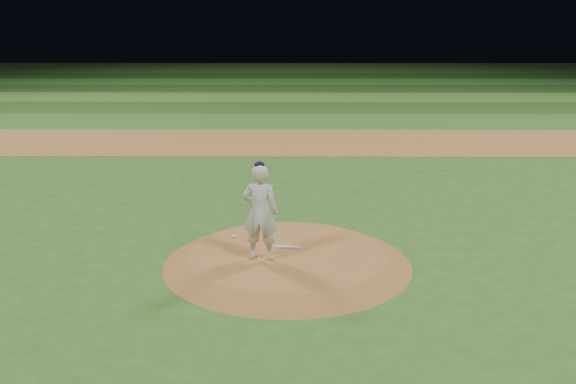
{
  "coord_description": "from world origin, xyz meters",
  "views": [
    {
      "loc": [
        0.08,
        -13.37,
        5.39
      ],
      "look_at": [
        0.0,
        2.0,
        1.1
      ],
      "focal_mm": 40.0,
      "sensor_mm": 36.0,
      "label": 1
    }
  ],
  "objects_px": {
    "pitchers_mound": "(288,258)",
    "rosin_bag": "(234,236)",
    "pitching_rubber": "(287,247)",
    "pitcher_on_mound": "(260,212)"
  },
  "relations": [
    {
      "from": "pitchers_mound",
      "to": "rosin_bag",
      "type": "xyz_separation_m",
      "value": [
        -1.27,
        1.01,
        0.16
      ]
    },
    {
      "from": "pitching_rubber",
      "to": "rosin_bag",
      "type": "height_order",
      "value": "rosin_bag"
    },
    {
      "from": "pitching_rubber",
      "to": "pitchers_mound",
      "type": "bearing_deg",
      "value": -83.37
    },
    {
      "from": "pitchers_mound",
      "to": "rosin_bag",
      "type": "height_order",
      "value": "rosin_bag"
    },
    {
      "from": "rosin_bag",
      "to": "pitcher_on_mound",
      "type": "relative_size",
      "value": 0.05
    },
    {
      "from": "pitchers_mound",
      "to": "pitching_rubber",
      "type": "xyz_separation_m",
      "value": [
        -0.01,
        0.35,
        0.14
      ]
    },
    {
      "from": "pitching_rubber",
      "to": "rosin_bag",
      "type": "bearing_deg",
      "value": 157.62
    },
    {
      "from": "pitching_rubber",
      "to": "rosin_bag",
      "type": "distance_m",
      "value": 1.43
    },
    {
      "from": "pitching_rubber",
      "to": "rosin_bag",
      "type": "relative_size",
      "value": 4.74
    },
    {
      "from": "pitchers_mound",
      "to": "rosin_bag",
      "type": "bearing_deg",
      "value": 141.44
    }
  ]
}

